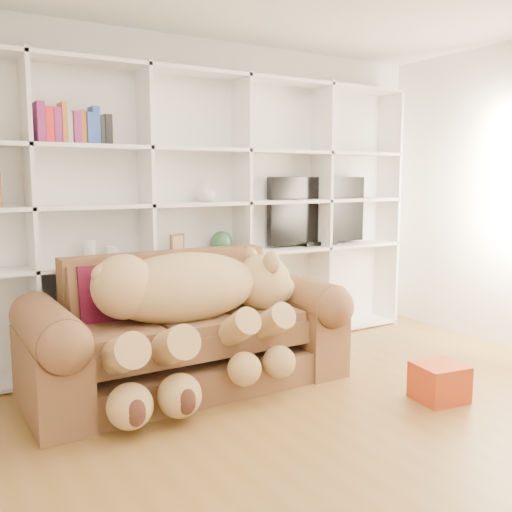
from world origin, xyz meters
TOP-DOWN VIEW (x-y plane):
  - floor at (0.00, 0.00)m, footprint 5.00×5.00m
  - wall_back at (0.00, 2.50)m, footprint 5.00×0.02m
  - bookshelf at (-0.24, 2.36)m, footprint 4.43×0.35m
  - sofa at (-0.40, 1.66)m, footprint 2.27×0.98m
  - teddy_bear at (-0.44, 1.47)m, footprint 1.67×0.92m
  - throw_pillow at (-0.91, 1.82)m, footprint 0.44×0.27m
  - gift_box at (0.95, 0.48)m, footprint 0.36×0.34m
  - tv at (1.32, 2.35)m, footprint 1.12×0.18m
  - picture_frame at (-0.18, 2.30)m, footprint 0.15×0.07m
  - green_vase at (0.24, 2.30)m, footprint 0.19×0.19m
  - figurine_tall at (-0.90, 2.30)m, footprint 0.11×0.11m
  - figurine_short at (-0.76, 2.30)m, footprint 0.08×0.08m
  - snow_globe at (-0.72, 2.30)m, footprint 0.11×0.11m
  - shelf_vase at (0.09, 2.30)m, footprint 0.20×0.20m

SIDE VIEW (x-z plane):
  - floor at x=0.00m, z-range 0.00..0.00m
  - gift_box at x=0.95m, z-range 0.00..0.25m
  - sofa at x=-0.40m, z-range -0.12..0.84m
  - teddy_bear at x=-0.44m, z-range 0.18..1.14m
  - throw_pillow at x=-0.91m, z-range 0.48..0.92m
  - figurine_short at x=-0.76m, z-range 0.86..0.99m
  - snow_globe at x=-0.72m, z-range 0.87..0.98m
  - figurine_tall at x=-0.90m, z-range 0.86..1.04m
  - green_vase at x=0.24m, z-range 0.86..1.06m
  - picture_frame at x=-0.18m, z-range 0.87..1.05m
  - tv at x=1.32m, z-range 0.86..1.52m
  - bookshelf at x=-0.24m, z-range 0.11..2.51m
  - wall_back at x=0.00m, z-range 0.00..2.70m
  - shelf_vase at x=0.09m, z-range 1.31..1.50m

